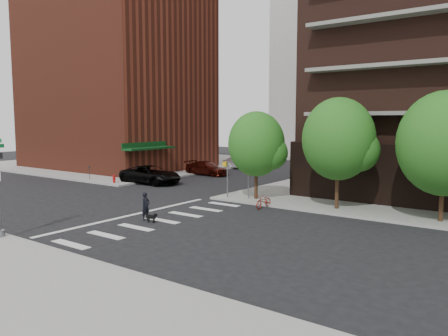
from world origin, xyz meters
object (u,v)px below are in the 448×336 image
Objects in this scene: scooter at (264,201)px; dog_walker at (146,206)px; fire_hydrant at (114,178)px; parked_car_silver at (241,163)px; parked_car_maroon at (207,168)px; parked_car_black at (151,175)px.

dog_walker reaches higher than scooter.
fire_hydrant is 17.22m from parked_car_silver.
parked_car_maroon is (2.50, 10.25, 0.17)m from fire_hydrant.
parked_car_black is 14.49m from scooter.
scooter is at bearing -107.18° from parked_car_black.
fire_hydrant is at bearing 131.70° from parked_car_black.
dog_walker reaches higher than parked_car_silver.
scooter is (13.84, -11.55, -0.26)m from parked_car_maroon.
parked_car_maroon is 6.82m from parked_car_silver.
dog_walker is at bearing -33.14° from fire_hydrant.
parked_car_silver is (-0.20, 6.81, 0.01)m from parked_car_maroon.
fire_hydrant is 3.24m from parked_car_black.
scooter reaches higher than fire_hydrant.
parked_car_silver is 2.74× the size of dog_walker.
dog_walker is (10.17, -18.52, 0.08)m from parked_car_maroon.
fire_hydrant is at bearing 175.14° from scooter.
parked_car_maroon is 1.13× the size of parked_car_silver.
fire_hydrant is 10.55m from parked_car_maroon.
parked_car_black is 14.79m from dog_walker.
parked_car_silver is 2.52× the size of scooter.
scooter is at bearing -128.44° from parked_car_maroon.
fire_hydrant is at bearing 168.66° from parked_car_silver.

